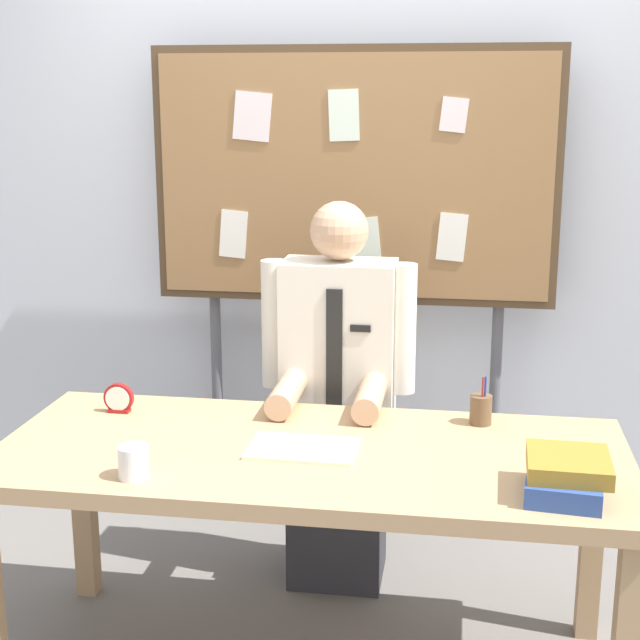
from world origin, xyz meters
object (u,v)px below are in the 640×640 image
(open_notebook, at_px, (303,449))
(book_stack, at_px, (566,476))
(desk, at_px, (310,474))
(person, at_px, (338,411))
(pen_holder, at_px, (481,409))
(bulletin_board, at_px, (353,184))
(desk_clock, at_px, (119,399))
(coffee_mug, at_px, (134,462))

(open_notebook, bearing_deg, book_stack, -15.20)
(desk, bearing_deg, book_stack, -17.07)
(person, distance_m, pen_holder, 0.60)
(bulletin_board, relative_size, desk_clock, 19.72)
(open_notebook, height_order, desk_clock, desk_clock)
(desk, relative_size, open_notebook, 5.89)
(open_notebook, xyz_separation_m, pen_holder, (0.52, 0.32, 0.04))
(book_stack, distance_m, open_notebook, 0.76)
(coffee_mug, bearing_deg, desk_clock, 114.89)
(bulletin_board, relative_size, open_notebook, 6.12)
(coffee_mug, bearing_deg, person, 63.49)
(open_notebook, xyz_separation_m, coffee_mug, (-0.42, -0.27, 0.04))
(person, relative_size, pen_holder, 8.85)
(book_stack, xyz_separation_m, desk_clock, (-1.40, 0.44, -0.01))
(desk, xyz_separation_m, bulletin_board, (-0.00, 1.01, 0.77))
(book_stack, distance_m, coffee_mug, 1.16)
(person, relative_size, desk_clock, 14.28)
(bulletin_board, relative_size, coffee_mug, 21.40)
(open_notebook, xyz_separation_m, desk_clock, (-0.66, 0.24, 0.04))
(bulletin_board, xyz_separation_m, book_stack, (0.72, -1.23, -0.64))
(desk, height_order, person, person)
(bulletin_board, bearing_deg, book_stack, -59.74)
(book_stack, bearing_deg, desk_clock, 162.35)
(book_stack, height_order, open_notebook, book_stack)
(desk, bearing_deg, pen_holder, 30.55)
(book_stack, height_order, pen_holder, pen_holder)
(book_stack, bearing_deg, person, 131.07)
(bulletin_board, distance_m, coffee_mug, 1.51)
(bulletin_board, height_order, pen_holder, bulletin_board)
(person, distance_m, book_stack, 1.10)
(desk, relative_size, bulletin_board, 0.96)
(person, xyz_separation_m, open_notebook, (-0.02, -0.62, 0.09))
(coffee_mug, bearing_deg, desk, 32.94)
(desk_clock, xyz_separation_m, pen_holder, (1.18, 0.07, 0.00))
(bulletin_board, bearing_deg, person, -89.97)
(bulletin_board, height_order, open_notebook, bulletin_board)
(open_notebook, distance_m, desk_clock, 0.71)
(pen_holder, bearing_deg, desk_clock, -176.54)
(pen_holder, bearing_deg, open_notebook, -148.76)
(desk, relative_size, desk_clock, 18.98)
(book_stack, bearing_deg, pen_holder, 112.55)
(coffee_mug, distance_m, pen_holder, 1.11)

